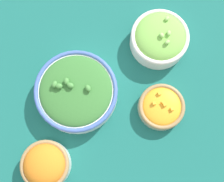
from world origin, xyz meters
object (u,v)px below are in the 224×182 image
bowl_broccoli (76,92)px  bowl_squash (161,107)px  bowl_carrots (45,165)px  bowl_lettuce (159,38)px

bowl_broccoli → bowl_squash: bearing=157.8°
bowl_broccoli → bowl_carrots: bearing=56.0°
bowl_carrots → bowl_broccoli: bearing=-124.0°
bowl_lettuce → bowl_carrots: 0.47m
bowl_broccoli → bowl_carrots: 0.21m
bowl_squash → bowl_broccoli: 0.24m
bowl_carrots → bowl_lettuce: bearing=-144.0°
bowl_squash → bowl_lettuce: (-0.04, -0.19, 0.01)m
bowl_squash → bowl_broccoli: bowl_broccoli is taller
bowl_squash → bowl_lettuce: size_ratio=0.78×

